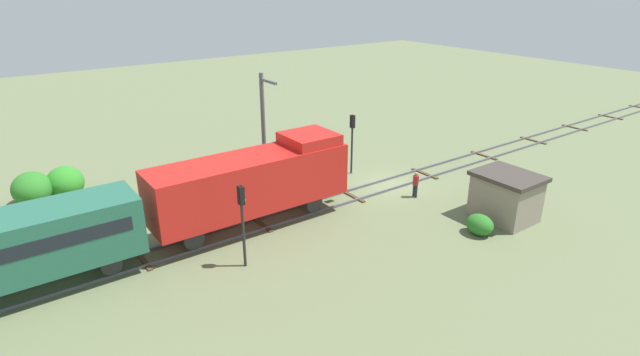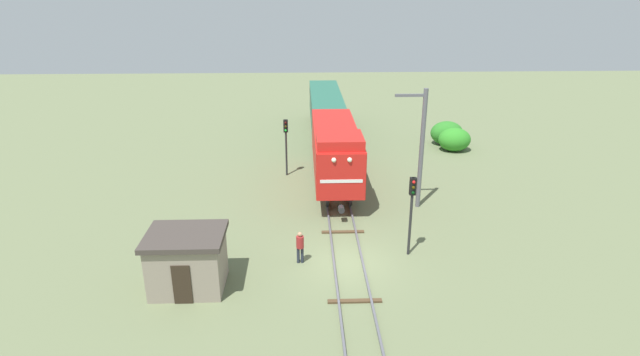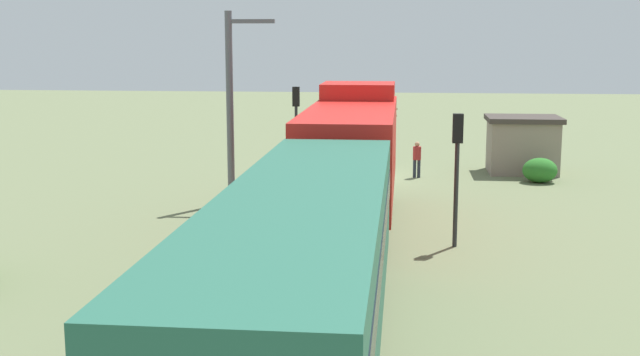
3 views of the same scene
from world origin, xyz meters
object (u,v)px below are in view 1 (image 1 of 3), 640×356
(locomotive, at_px, (254,180))
(relay_hut, at_px, (506,196))
(worker_near_track, at_px, (416,183))
(catenary_mast, at_px, (264,127))
(traffic_signal_mid, at_px, (242,212))
(traffic_signal_near, at_px, (352,133))

(locomotive, distance_m, relay_hut, 14.30)
(worker_near_track, distance_m, catenary_mast, 10.32)
(traffic_signal_mid, relative_size, worker_near_track, 2.46)
(catenary_mast, bearing_deg, traffic_signal_near, -106.18)
(locomotive, distance_m, catenary_mast, 6.17)
(traffic_signal_near, bearing_deg, relay_hut, -166.21)
(locomotive, height_order, traffic_signal_mid, locomotive)
(traffic_signal_near, height_order, worker_near_track, traffic_signal_near)
(traffic_signal_near, height_order, relay_hut, traffic_signal_near)
(catenary_mast, relative_size, relay_hut, 2.14)
(traffic_signal_mid, xyz_separation_m, relay_hut, (-4.10, -14.56, -1.51))
(traffic_signal_near, relative_size, relay_hut, 1.21)
(traffic_signal_near, relative_size, worker_near_track, 2.50)
(traffic_signal_near, distance_m, worker_near_track, 5.97)
(locomotive, relative_size, traffic_signal_mid, 2.78)
(locomotive, distance_m, worker_near_track, 10.54)
(traffic_signal_near, distance_m, relay_hut, 11.13)
(traffic_signal_near, bearing_deg, catenary_mast, 73.82)
(catenary_mast, xyz_separation_m, relay_hut, (-12.43, -8.60, -2.59))
(catenary_mast, bearing_deg, locomotive, 144.72)
(locomotive, relative_size, relay_hut, 3.31)
(traffic_signal_mid, distance_m, relay_hut, 15.20)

